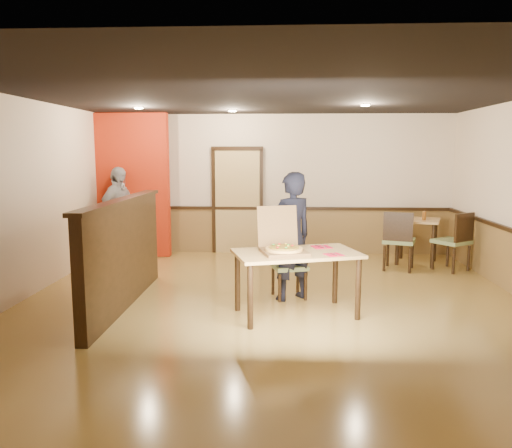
{
  "coord_description": "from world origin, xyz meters",
  "views": [
    {
      "loc": [
        0.09,
        -6.6,
        2.06
      ],
      "look_at": [
        -0.25,
        0.0,
        1.1
      ],
      "focal_mm": 35.0,
      "sensor_mm": 36.0,
      "label": 1
    }
  ],
  "objects": [
    {
      "name": "condiment",
      "position": [
        2.68,
        2.51,
        0.91
      ],
      "size": [
        0.06,
        0.06,
        0.16
      ],
      "primitive_type": "cylinder",
      "color": "brown",
      "rests_on": "side_table"
    },
    {
      "name": "main_table",
      "position": [
        0.29,
        -0.47,
        0.7
      ],
      "size": [
        1.71,
        1.28,
        0.82
      ],
      "rotation": [
        0.0,
        0.0,
        0.3
      ],
      "color": "tan",
      "rests_on": "floor"
    },
    {
      "name": "diner",
      "position": [
        0.23,
        0.22,
        0.89
      ],
      "size": [
        0.78,
        0.72,
        1.79
      ],
      "primitive_type": "imported",
      "rotation": [
        0.0,
        0.0,
        3.73
      ],
      "color": "black",
      "rests_on": "floor"
    },
    {
      "name": "pizza",
      "position": [
        0.13,
        -0.57,
        0.87
      ],
      "size": [
        0.55,
        0.55,
        0.03
      ],
      "primitive_type": "cylinder",
      "rotation": [
        0.0,
        0.0,
        -0.22
      ],
      "color": "#F7BE5A",
      "rests_on": "pizza_box"
    },
    {
      "name": "diner_chair",
      "position": [
        0.19,
        0.36,
        0.5
      ],
      "size": [
        0.56,
        0.56,
        0.91
      ],
      "rotation": [
        0.0,
        0.0,
        0.27
      ],
      "color": "olive",
      "rests_on": "floor"
    },
    {
      "name": "spot_b",
      "position": [
        -0.8,
        2.5,
        2.78
      ],
      "size": [
        0.14,
        0.14,
        0.02
      ],
      "primitive_type": "cylinder",
      "color": "#FFEFB2",
      "rests_on": "ceiling"
    },
    {
      "name": "red_accent_panel",
      "position": [
        -2.9,
        3.0,
        1.4
      ],
      "size": [
        1.6,
        0.2,
        2.78
      ],
      "primitive_type": "cube",
      "color": "#A6220B",
      "rests_on": "floor"
    },
    {
      "name": "side_table",
      "position": [
        2.6,
        2.65,
        0.64
      ],
      "size": [
        0.99,
        0.99,
        0.83
      ],
      "rotation": [
        0.0,
        0.0,
        -0.34
      ],
      "color": "tan",
      "rests_on": "floor"
    },
    {
      "name": "side_chair_right",
      "position": [
        3.1,
        2.04,
        0.56
      ],
      "size": [
        0.71,
        0.71,
        1.03
      ],
      "rotation": [
        0.0,
        0.0,
        3.77
      ],
      "color": "olive",
      "rests_on": "floor"
    },
    {
      "name": "passerby",
      "position": [
        -3.0,
        2.66,
        0.89
      ],
      "size": [
        0.79,
        1.13,
        1.78
      ],
      "primitive_type": "imported",
      "rotation": [
        0.0,
        0.0,
        1.19
      ],
      "color": "#97989F",
      "rests_on": "floor"
    },
    {
      "name": "back_door",
      "position": [
        -0.8,
        3.46,
        1.05
      ],
      "size": [
        0.9,
        0.06,
        2.1
      ],
      "primitive_type": "cube",
      "color": "tan",
      "rests_on": "wall_back"
    },
    {
      "name": "pizza_box",
      "position": [
        0.11,
        -0.51,
        0.89
      ],
      "size": [
        0.67,
        0.74,
        0.55
      ],
      "rotation": [
        0.0,
        0.0,
        0.28
      ],
      "color": "brown",
      "rests_on": "main_table"
    },
    {
      "name": "ceiling",
      "position": [
        0.0,
        0.0,
        2.8
      ],
      "size": [
        7.0,
        7.0,
        0.0
      ],
      "primitive_type": "plane",
      "rotation": [
        3.14,
        0.0,
        0.0
      ],
      "color": "black",
      "rests_on": "wall_back"
    },
    {
      "name": "napkin_far",
      "position": [
        0.62,
        -0.13,
        0.82
      ],
      "size": [
        0.29,
        0.29,
        0.01
      ],
      "rotation": [
        0.0,
        0.0,
        0.3
      ],
      "color": "red",
      "rests_on": "main_table"
    },
    {
      "name": "wall_back",
      "position": [
        0.0,
        3.5,
        1.4
      ],
      "size": [
        7.0,
        0.0,
        7.0
      ],
      "primitive_type": "plane",
      "rotation": [
        1.57,
        0.0,
        0.0
      ],
      "color": "beige",
      "rests_on": "floor"
    },
    {
      "name": "napkin_near",
      "position": [
        0.73,
        -0.62,
        0.82
      ],
      "size": [
        0.26,
        0.26,
        0.01
      ],
      "rotation": [
        0.0,
        0.0,
        0.42
      ],
      "color": "red",
      "rests_on": "main_table"
    },
    {
      "name": "spot_a",
      "position": [
        -2.3,
        1.8,
        2.78
      ],
      "size": [
        0.14,
        0.14,
        0.02
      ],
      "primitive_type": "cylinder",
      "color": "#FFEFB2",
      "rests_on": "ceiling"
    },
    {
      "name": "wall_left",
      "position": [
        -3.5,
        0.0,
        1.4
      ],
      "size": [
        0.0,
        7.0,
        7.0
      ],
      "primitive_type": "plane",
      "rotation": [
        1.57,
        0.0,
        1.57
      ],
      "color": "beige",
      "rests_on": "floor"
    },
    {
      "name": "wainscot_back",
      "position": [
        0.0,
        3.47,
        0.45
      ],
      "size": [
        7.0,
        0.04,
        0.9
      ],
      "primitive_type": "cube",
      "color": "brown",
      "rests_on": "floor"
    },
    {
      "name": "spot_c",
      "position": [
        1.4,
        1.5,
        2.78
      ],
      "size": [
        0.14,
        0.14,
        0.02
      ],
      "primitive_type": "cylinder",
      "color": "#FFEFB2",
      "rests_on": "ceiling"
    },
    {
      "name": "chair_rail_back",
      "position": [
        0.0,
        3.45,
        0.92
      ],
      "size": [
        7.0,
        0.06,
        0.06
      ],
      "primitive_type": "cube",
      "color": "black",
      "rests_on": "wall_back"
    },
    {
      "name": "side_chair_left",
      "position": [
        2.13,
        2.03,
        0.57
      ],
      "size": [
        0.66,
        0.66,
        1.04
      ],
      "rotation": [
        0.0,
        0.0,
        2.8
      ],
      "color": "olive",
      "rests_on": "floor"
    },
    {
      "name": "floor",
      "position": [
        0.0,
        0.0,
        0.0
      ],
      "size": [
        7.0,
        7.0,
        0.0
      ],
      "primitive_type": "plane",
      "color": "#A2813F",
      "rests_on": "ground"
    },
    {
      "name": "booth_partition",
      "position": [
        -2.0,
        -0.2,
        0.74
      ],
      "size": [
        0.2,
        3.1,
        1.44
      ],
      "color": "black",
      "rests_on": "floor"
    }
  ]
}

